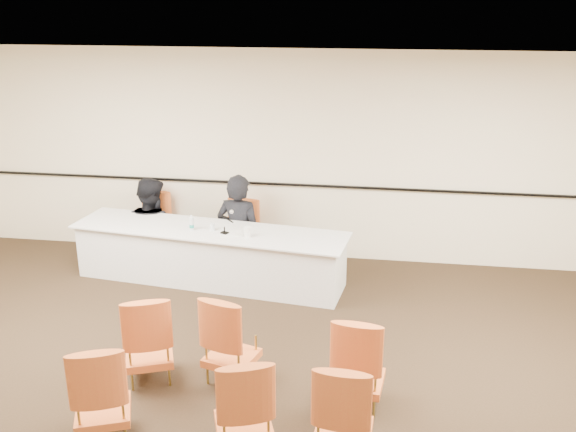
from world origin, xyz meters
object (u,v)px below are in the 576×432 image
(aud_chair_front_left, at_px, (148,337))
(aud_chair_front_mid, at_px, (231,338))
(panelist_second_chair, at_px, (151,226))
(aud_chair_back_right, at_px, (344,410))
(aud_chair_front_right, at_px, (359,360))
(aud_chair_back_left, at_px, (101,390))
(panelist_main_chair, at_px, (239,235))
(panelist_second, at_px, (152,235))
(aud_chair_back_mid, at_px, (243,403))
(panel_table, at_px, (210,255))
(drinking_glass, at_px, (212,227))
(panelist_main, at_px, (239,238))
(microphone, at_px, (224,223))
(water_bottle, at_px, (192,223))
(coffee_cup, at_px, (247,232))

(aud_chair_front_left, relative_size, aud_chair_front_mid, 1.00)
(panelist_second_chair, xyz_separation_m, aud_chair_back_right, (3.08, -3.95, 0.00))
(aud_chair_front_right, height_order, aud_chair_back_left, same)
(panelist_main_chair, height_order, aud_chair_front_right, same)
(panelist_main_chair, relative_size, panelist_second, 0.54)
(aud_chair_back_mid, distance_m, aud_chair_back_right, 0.84)
(aud_chair_front_mid, relative_size, aud_chair_front_right, 1.00)
(panel_table, relative_size, drinking_glass, 37.09)
(panelist_main, bearing_deg, microphone, 97.70)
(water_bottle, bearing_deg, panel_table, 17.51)
(panelist_main, xyz_separation_m, aud_chair_back_mid, (0.89, -3.81, 0.04))
(aud_chair_back_right, bearing_deg, microphone, 123.46)
(panelist_main, distance_m, aud_chair_front_mid, 2.83)
(panelist_second, relative_size, aud_chair_front_right, 1.85)
(panelist_main, distance_m, panelist_second, 1.37)
(aud_chair_front_right, bearing_deg, panelist_second_chair, 141.52)
(water_bottle, height_order, aud_chair_front_mid, aud_chair_front_mid)
(microphone, bearing_deg, drinking_glass, -179.42)
(coffee_cup, bearing_deg, aud_chair_front_left, -104.43)
(coffee_cup, relative_size, aud_chair_back_left, 0.15)
(microphone, height_order, drinking_glass, microphone)
(water_bottle, relative_size, aud_chair_back_mid, 0.22)
(microphone, bearing_deg, water_bottle, -161.35)
(aud_chair_front_right, bearing_deg, panelist_main_chair, 127.75)
(aud_chair_front_mid, xyz_separation_m, aud_chair_front_right, (1.27, -0.22, 0.00))
(aud_chair_front_left, xyz_separation_m, aud_chair_back_right, (2.01, -0.89, 0.00))
(microphone, height_order, aud_chair_front_left, microphone)
(panelist_main_chair, height_order, coffee_cup, panelist_main_chair)
(panel_table, height_order, water_bottle, water_bottle)
(panelist_main_chair, height_order, aud_chair_back_left, same)
(panelist_second, distance_m, water_bottle, 1.26)
(panelist_second, xyz_separation_m, aud_chair_front_right, (3.17, -3.17, 0.14))
(panel_table, relative_size, aud_chair_front_mid, 3.90)
(panelist_second_chair, xyz_separation_m, aud_chair_front_left, (1.08, -3.06, 0.00))
(panelist_main_chair, bearing_deg, panelist_second, -180.00)
(microphone, relative_size, aud_chair_front_right, 0.30)
(panelist_main_chair, xyz_separation_m, aud_chair_back_left, (-0.36, -3.81, 0.00))
(panelist_main, xyz_separation_m, panelist_second, (-1.36, 0.18, -0.10))
(aud_chair_front_mid, bearing_deg, aud_chair_front_right, 6.40)
(panel_table, bearing_deg, panelist_second, 154.23)
(panelist_main, xyz_separation_m, aud_chair_back_left, (-0.36, -3.81, 0.04))
(coffee_cup, distance_m, aud_chair_front_left, 2.26)
(panelist_main, height_order, microphone, panelist_main)
(aud_chair_back_left, bearing_deg, panelist_second, 82.89)
(panelist_main_chair, height_order, aud_chair_front_left, same)
(aud_chair_back_mid, bearing_deg, aud_chair_back_right, -17.30)
(panelist_second, bearing_deg, drinking_glass, 169.88)
(water_bottle, height_order, coffee_cup, water_bottle)
(panel_table, distance_m, microphone, 0.58)
(aud_chair_back_mid, xyz_separation_m, aud_chair_back_right, (0.84, 0.04, 0.00))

